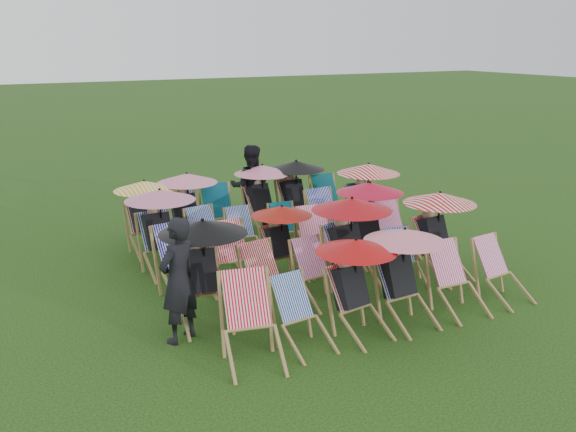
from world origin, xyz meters
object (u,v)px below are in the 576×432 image
deckchair_5 (503,271)px  person_left (178,280)px  deckchair_0 (252,323)px  person_rear (250,187)px  deckchair_29 (330,200)px

deckchair_5 → person_left: (-4.61, 0.95, 0.37)m
deckchair_0 → deckchair_5: (4.05, 0.01, -0.06)m
deckchair_0 → deckchair_5: 4.05m
deckchair_5 → person_rear: (-1.70, 5.15, 0.40)m
deckchair_29 → person_left: bearing=-136.5°
deckchair_0 → deckchair_29: (3.94, 4.68, -0.03)m
deckchair_29 → person_rear: bearing=167.1°
deckchair_5 → deckchair_0: bearing=173.5°
deckchair_0 → person_rear: person_rear is taller
deckchair_29 → deckchair_5: bearing=-84.7°
deckchair_5 → deckchair_29: (-0.11, 4.66, 0.03)m
deckchair_5 → person_left: 4.72m
deckchair_5 → deckchair_29: bearing=84.7°
person_rear → deckchair_29: bearing=-172.7°
deckchair_0 → deckchair_5: size_ratio=1.18×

